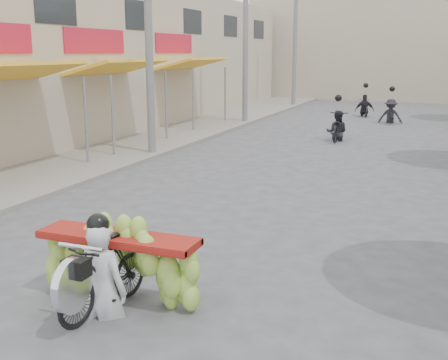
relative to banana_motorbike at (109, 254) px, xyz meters
The scene contains 10 objects.
sidewalk_left 14.38m from the banana_motorbike, 116.23° to the left, with size 4.00×60.00×0.12m, color gray.
shophouse_row_left 16.56m from the banana_motorbike, 133.68° to the left, with size 9.77×40.00×6.00m.
far_building 36.00m from the banana_motorbike, 88.96° to the left, with size 20.00×6.00×7.00m, color #B8A992.
utility_pole_mid 11.45m from the banana_motorbike, 115.66° to the left, with size 0.60×0.24×8.00m.
utility_pole_far 19.75m from the banana_motorbike, 104.12° to the left, with size 0.60×0.24×8.00m.
utility_pole_back 28.48m from the banana_motorbike, 99.67° to the left, with size 0.60×0.24×8.00m.
banana_motorbike is the anchor object (origin of this frame).
bg_motorbike_a 15.17m from the banana_motorbike, 89.32° to the left, with size 0.82×1.82×1.95m.
bg_motorbike_b 21.36m from the banana_motorbike, 85.82° to the left, with size 1.11×1.70×1.95m.
bg_motorbike_c 23.71m from the banana_motorbike, 89.85° to the left, with size 1.08×1.57×1.95m.
Camera 1 is at (3.15, -3.62, 3.24)m, focal length 45.00 mm.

